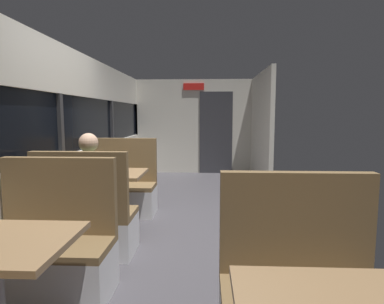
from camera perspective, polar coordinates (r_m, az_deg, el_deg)
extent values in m
cube|color=#423F44|center=(4.09, -2.26, -14.29)|extent=(3.30, 9.20, 0.02)
cube|color=beige|center=(4.32, -21.99, -6.92)|extent=(0.08, 8.40, 0.95)
cube|color=beige|center=(4.24, -22.92, 13.58)|extent=(0.08, 8.40, 0.60)
cube|color=black|center=(4.21, -22.62, 4.42)|extent=(0.03, 8.40, 0.75)
cube|color=#2D2D30|center=(4.20, -22.25, 4.43)|extent=(0.06, 0.08, 0.75)
cube|color=#2D2D30|center=(6.16, -14.00, 5.29)|extent=(0.06, 0.08, 0.75)
cube|color=#2D2D30|center=(8.20, -9.78, 5.68)|extent=(0.06, 0.08, 0.75)
cube|color=beige|center=(8.02, 0.31, 4.51)|extent=(2.90, 0.08, 2.30)
cube|color=#333338|center=(7.97, 4.25, 3.40)|extent=(0.80, 0.04, 2.00)
cube|color=red|center=(7.98, 0.29, 11.47)|extent=(0.50, 0.03, 0.16)
cube|color=beige|center=(6.90, 12.03, 4.01)|extent=(0.08, 2.40, 2.30)
cube|color=silver|center=(2.96, -23.59, -19.09)|extent=(0.95, 0.50, 0.39)
cube|color=brown|center=(2.87, -23.80, -15.03)|extent=(0.95, 0.50, 0.06)
cube|color=brown|center=(2.94, -22.30, -7.16)|extent=(0.95, 0.08, 0.65)
cylinder|color=#9E9EA3|center=(4.21, -14.58, -8.74)|extent=(0.10, 0.10, 0.70)
cube|color=olive|center=(4.13, -14.73, -3.78)|extent=(0.90, 0.70, 0.04)
cube|color=silver|center=(3.66, -17.65, -13.75)|extent=(0.95, 0.50, 0.39)
cube|color=brown|center=(3.59, -17.78, -10.38)|extent=(0.95, 0.50, 0.06)
cube|color=brown|center=(3.31, -19.27, -5.52)|extent=(0.95, 0.08, 0.65)
cube|color=silver|center=(4.86, -12.20, -8.48)|extent=(0.95, 0.50, 0.39)
cube|color=brown|center=(4.81, -12.27, -5.89)|extent=(0.95, 0.50, 0.06)
cube|color=brown|center=(4.94, -11.74, -1.35)|extent=(0.95, 0.08, 0.65)
cube|color=brown|center=(2.13, 19.09, -22.75)|extent=(0.95, 0.50, 0.06)
cube|color=brown|center=(2.17, 17.87, -11.86)|extent=(0.95, 0.08, 0.65)
cube|color=#26262D|center=(3.65, -17.67, -13.31)|extent=(0.30, 0.36, 0.45)
cube|color=#59724C|center=(3.55, -17.69, -5.05)|extent=(0.34, 0.22, 0.60)
sphere|color=tan|center=(3.51, -17.81, 1.57)|extent=(0.20, 0.20, 0.20)
cylinder|color=#59724C|center=(3.79, -19.60, -4.11)|extent=(0.07, 0.28, 0.07)
cylinder|color=#59724C|center=(3.65, -13.77, -4.29)|extent=(0.07, 0.28, 0.07)
cylinder|color=#26598C|center=(4.02, -15.99, -3.16)|extent=(0.07, 0.07, 0.09)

